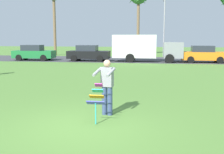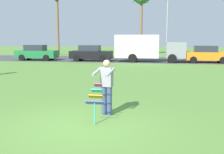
{
  "view_description": "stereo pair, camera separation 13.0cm",
  "coord_description": "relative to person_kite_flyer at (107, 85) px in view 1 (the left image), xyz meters",
  "views": [
    {
      "loc": [
        1.86,
        -6.84,
        2.42
      ],
      "look_at": [
        0.49,
        2.25,
        1.05
      ],
      "focal_mm": 43.31,
      "sensor_mm": 36.0,
      "label": 1
    },
    {
      "loc": [
        1.99,
        -6.82,
        2.42
      ],
      "look_at": [
        0.49,
        2.25,
        1.05
      ],
      "focal_mm": 43.31,
      "sensor_mm": 36.0,
      "label": 2
    }
  ],
  "objects": [
    {
      "name": "parked_car_green",
      "position": [
        -10.9,
        18.57,
        -0.18
      ],
      "size": [
        4.26,
        1.95,
        1.6
      ],
      "color": "#1E7238",
      "rests_on": "ground"
    },
    {
      "name": "road_strip",
      "position": [
        -0.48,
        20.97,
        -0.95
      ],
      "size": [
        120.0,
        8.0,
        0.01
      ],
      "primitive_type": "cube",
      "color": "#424247",
      "rests_on": "ground"
    },
    {
      "name": "person_kite_flyer",
      "position": [
        0.0,
        0.0,
        0.0
      ],
      "size": [
        0.65,
        0.73,
        1.73
      ],
      "color": "#384772",
      "rests_on": "ground"
    },
    {
      "name": "streetlight_pole",
      "position": [
        2.67,
        25.6,
        3.05
      ],
      "size": [
        0.24,
        1.65,
        7.0
      ],
      "color": "#9E9EA3",
      "rests_on": "ground"
    },
    {
      "name": "parked_car_black",
      "position": [
        -5.06,
        18.57,
        -0.18
      ],
      "size": [
        4.22,
        1.87,
        1.6
      ],
      "color": "black",
      "rests_on": "ground"
    },
    {
      "name": "parked_truck_grey_van",
      "position": [
        0.44,
        18.57,
        0.46
      ],
      "size": [
        6.73,
        2.18,
        2.62
      ],
      "color": "gray",
      "rests_on": "ground"
    },
    {
      "name": "parked_car_orange",
      "position": [
        6.16,
        18.57,
        -0.18
      ],
      "size": [
        4.22,
        1.88,
        1.6
      ],
      "color": "orange",
      "rests_on": "ground"
    },
    {
      "name": "ground_plane",
      "position": [
        -0.48,
        -1.23,
        -0.95
      ],
      "size": [
        120.0,
        120.0,
        0.0
      ],
      "primitive_type": "plane",
      "color": "#568438"
    },
    {
      "name": "kite_held",
      "position": [
        -0.16,
        -0.79,
        -0.23
      ],
      "size": [
        0.51,
        0.63,
        1.09
      ],
      "color": "#D83399",
      "rests_on": "ground"
    }
  ]
}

